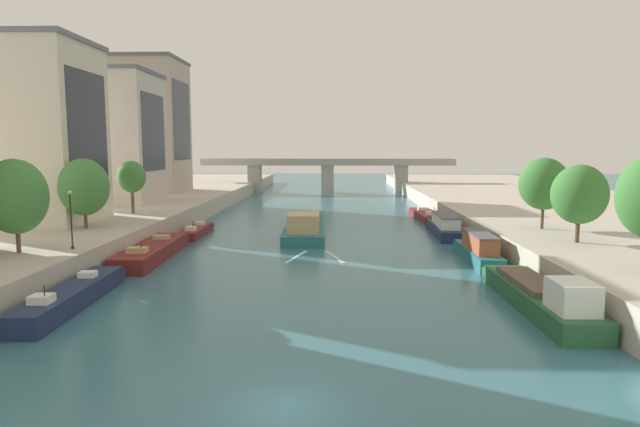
{
  "coord_description": "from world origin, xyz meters",
  "views": [
    {
      "loc": [
        2.05,
        -20.33,
        10.24
      ],
      "look_at": [
        0.0,
        46.97,
        2.09
      ],
      "focal_mm": 30.45,
      "sensor_mm": 36.0,
      "label": 1
    }
  ],
  "objects_px": {
    "tree_left_end_of_row": "(84,187)",
    "tree_right_nearest": "(544,184)",
    "moored_boat_right_near": "(445,226)",
    "bridge_far": "(328,171)",
    "moored_boat_left_gap_after": "(197,231)",
    "moored_boat_left_lone": "(153,251)",
    "moored_boat_left_far": "(72,296)",
    "tree_right_distant": "(579,194)",
    "barge_midriver": "(306,225)",
    "lamppost_left_bank": "(71,217)",
    "tree_left_nearest": "(15,197)",
    "moored_boat_right_upstream": "(426,215)",
    "moored_boat_right_midway": "(540,296)",
    "tree_left_by_lamp": "(132,177)",
    "moored_boat_right_downstream": "(478,250)"
  },
  "relations": [
    {
      "from": "bridge_far",
      "to": "moored_boat_left_gap_after",
      "type": "bearing_deg",
      "value": -103.23
    },
    {
      "from": "moored_boat_right_near",
      "to": "tree_left_end_of_row",
      "type": "xyz_separation_m",
      "value": [
        -36.97,
        -12.48,
        5.45
      ]
    },
    {
      "from": "tree_right_nearest",
      "to": "moored_boat_left_lone",
      "type": "bearing_deg",
      "value": -175.09
    },
    {
      "from": "moored_boat_right_near",
      "to": "tree_left_end_of_row",
      "type": "height_order",
      "value": "tree_left_end_of_row"
    },
    {
      "from": "moored_boat_left_far",
      "to": "tree_left_by_lamp",
      "type": "distance_m",
      "value": 31.21
    },
    {
      "from": "moored_boat_left_far",
      "to": "tree_left_end_of_row",
      "type": "bearing_deg",
      "value": 112.06
    },
    {
      "from": "tree_right_distant",
      "to": "bridge_far",
      "type": "relative_size",
      "value": 0.11
    },
    {
      "from": "tree_left_end_of_row",
      "to": "tree_right_nearest",
      "type": "relative_size",
      "value": 0.99
    },
    {
      "from": "tree_left_nearest",
      "to": "tree_right_nearest",
      "type": "relative_size",
      "value": 1.02
    },
    {
      "from": "tree_right_distant",
      "to": "tree_left_nearest",
      "type": "bearing_deg",
      "value": -172.52
    },
    {
      "from": "moored_boat_left_far",
      "to": "tree_left_nearest",
      "type": "height_order",
      "value": "tree_left_nearest"
    },
    {
      "from": "barge_midriver",
      "to": "tree_right_distant",
      "type": "distance_m",
      "value": 31.84
    },
    {
      "from": "barge_midriver",
      "to": "moored_boat_right_midway",
      "type": "height_order",
      "value": "barge_midriver"
    },
    {
      "from": "moored_boat_right_upstream",
      "to": "tree_left_nearest",
      "type": "relative_size",
      "value": 1.93
    },
    {
      "from": "moored_boat_right_midway",
      "to": "moored_boat_left_far",
      "type": "bearing_deg",
      "value": 179.96
    },
    {
      "from": "moored_boat_left_lone",
      "to": "bridge_far",
      "type": "distance_m",
      "value": 76.69
    },
    {
      "from": "moored_boat_right_upstream",
      "to": "bridge_far",
      "type": "xyz_separation_m",
      "value": [
        -15.02,
        45.68,
        4.36
      ]
    },
    {
      "from": "moored_boat_left_lone",
      "to": "barge_midriver",
      "type": "bearing_deg",
      "value": 50.63
    },
    {
      "from": "moored_boat_right_upstream",
      "to": "tree_right_distant",
      "type": "height_order",
      "value": "tree_right_distant"
    },
    {
      "from": "moored_boat_right_near",
      "to": "tree_left_by_lamp",
      "type": "xyz_separation_m",
      "value": [
        -37.07,
        -0.02,
        5.76
      ]
    },
    {
      "from": "moored_boat_left_lone",
      "to": "lamppost_left_bank",
      "type": "xyz_separation_m",
      "value": [
        -3.26,
        -8.56,
        4.28
      ]
    },
    {
      "from": "barge_midriver",
      "to": "moored_boat_left_lone",
      "type": "relative_size",
      "value": 1.63
    },
    {
      "from": "moored_boat_left_gap_after",
      "to": "tree_left_by_lamp",
      "type": "distance_m",
      "value": 10.07
    },
    {
      "from": "barge_midriver",
      "to": "moored_boat_right_near",
      "type": "relative_size",
      "value": 1.89
    },
    {
      "from": "barge_midriver",
      "to": "moored_boat_left_lone",
      "type": "xyz_separation_m",
      "value": [
        -13.34,
        -16.26,
        -0.23
      ]
    },
    {
      "from": "barge_midriver",
      "to": "tree_left_end_of_row",
      "type": "relative_size",
      "value": 3.64
    },
    {
      "from": "barge_midriver",
      "to": "moored_boat_left_far",
      "type": "distance_m",
      "value": 34.33
    },
    {
      "from": "moored_boat_right_near",
      "to": "moored_boat_right_upstream",
      "type": "height_order",
      "value": "moored_boat_right_near"
    },
    {
      "from": "moored_boat_right_near",
      "to": "tree_left_by_lamp",
      "type": "distance_m",
      "value": 37.51
    },
    {
      "from": "moored_boat_left_gap_after",
      "to": "tree_right_distant",
      "type": "height_order",
      "value": "tree_right_distant"
    },
    {
      "from": "barge_midriver",
      "to": "moored_boat_right_upstream",
      "type": "distance_m",
      "value": 21.26
    },
    {
      "from": "moored_boat_left_lone",
      "to": "tree_right_distant",
      "type": "relative_size",
      "value": 2.35
    },
    {
      "from": "tree_right_distant",
      "to": "moored_boat_right_near",
      "type": "bearing_deg",
      "value": 110.51
    },
    {
      "from": "barge_midriver",
      "to": "moored_boat_left_gap_after",
      "type": "xyz_separation_m",
      "value": [
        -12.74,
        -2.55,
        -0.41
      ]
    },
    {
      "from": "moored_boat_left_gap_after",
      "to": "moored_boat_right_upstream",
      "type": "distance_m",
      "value": 33.37
    },
    {
      "from": "moored_boat_right_midway",
      "to": "moored_boat_right_upstream",
      "type": "height_order",
      "value": "moored_boat_right_midway"
    },
    {
      "from": "moored_boat_left_lone",
      "to": "tree_left_by_lamp",
      "type": "relative_size",
      "value": 2.41
    },
    {
      "from": "moored_boat_left_far",
      "to": "moored_boat_left_gap_after",
      "type": "height_order",
      "value": "moored_boat_left_far"
    },
    {
      "from": "moored_boat_left_gap_after",
      "to": "tree_left_end_of_row",
      "type": "xyz_separation_m",
      "value": [
        -7.72,
        -11.72,
        5.99
      ]
    },
    {
      "from": "moored_boat_right_upstream",
      "to": "tree_left_nearest",
      "type": "height_order",
      "value": "tree_left_nearest"
    },
    {
      "from": "tree_left_nearest",
      "to": "tree_left_end_of_row",
      "type": "xyz_separation_m",
      "value": [
        -0.58,
        12.11,
        -0.17
      ]
    },
    {
      "from": "moored_boat_left_far",
      "to": "tree_right_distant",
      "type": "bearing_deg",
      "value": 16.41
    },
    {
      "from": "tree_left_nearest",
      "to": "bridge_far",
      "type": "xyz_separation_m",
      "value": [
        21.57,
        85.21,
        -1.78
      ]
    },
    {
      "from": "tree_left_end_of_row",
      "to": "tree_right_distant",
      "type": "distance_m",
      "value": 44.5
    },
    {
      "from": "tree_right_distant",
      "to": "moored_boat_left_far",
      "type": "bearing_deg",
      "value": -163.59
    },
    {
      "from": "moored_boat_right_midway",
      "to": "moored_boat_right_downstream",
      "type": "bearing_deg",
      "value": 90.46
    },
    {
      "from": "barge_midriver",
      "to": "tree_left_nearest",
      "type": "relative_size",
      "value": 3.53
    },
    {
      "from": "barge_midriver",
      "to": "tree_left_end_of_row",
      "type": "xyz_separation_m",
      "value": [
        -20.47,
        -14.27,
        5.59
      ]
    },
    {
      "from": "moored_boat_left_lone",
      "to": "tree_left_nearest",
      "type": "bearing_deg",
      "value": -122.85
    },
    {
      "from": "moored_boat_left_far",
      "to": "moored_boat_left_lone",
      "type": "distance_m",
      "value": 15.32
    }
  ]
}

